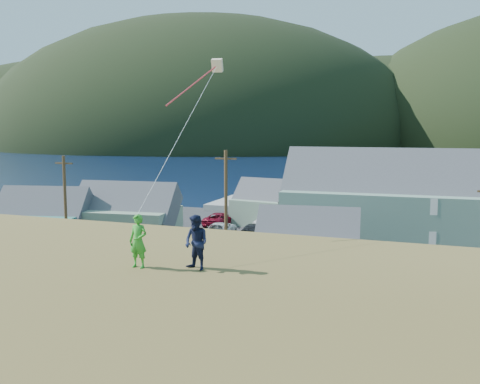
{
  "coord_description": "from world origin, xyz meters",
  "views": [
    {
      "loc": [
        10.37,
        -33.34,
        11.6
      ],
      "look_at": [
        2.68,
        -12.08,
        8.8
      ],
      "focal_mm": 40.0,
      "sensor_mm": 36.0,
      "label": 1
    }
  ],
  "objects_px": {
    "shed_white": "(307,244)",
    "kite_flyer_navy": "(196,243)",
    "shed_teal": "(43,220)",
    "kite_flyer_green": "(138,241)",
    "wharf": "(308,206)",
    "shed_palegreen_near": "(125,216)",
    "shed_palegreen_far": "(276,205)",
    "lodge": "(466,206)"
  },
  "relations": [
    {
      "from": "shed_palegreen_far",
      "to": "kite_flyer_navy",
      "type": "relative_size",
      "value": 6.26
    },
    {
      "from": "shed_teal",
      "to": "kite_flyer_green",
      "type": "relative_size",
      "value": 5.92
    },
    {
      "from": "lodge",
      "to": "wharf",
      "type": "bearing_deg",
      "value": 129.23
    },
    {
      "from": "wharf",
      "to": "shed_palegreen_near",
      "type": "distance_m",
      "value": 30.92
    },
    {
      "from": "shed_teal",
      "to": "shed_white",
      "type": "height_order",
      "value": "shed_teal"
    },
    {
      "from": "lodge",
      "to": "shed_white",
      "type": "relative_size",
      "value": 3.86
    },
    {
      "from": "wharf",
      "to": "lodge",
      "type": "xyz_separation_m",
      "value": [
        19.31,
        -21.85,
        3.99
      ]
    },
    {
      "from": "wharf",
      "to": "shed_teal",
      "type": "relative_size",
      "value": 2.61
    },
    {
      "from": "wharf",
      "to": "shed_palegreen_near",
      "type": "xyz_separation_m",
      "value": [
        -11.85,
        -28.47,
        2.33
      ]
    },
    {
      "from": "kite_flyer_green",
      "to": "kite_flyer_navy",
      "type": "distance_m",
      "value": 1.84
    },
    {
      "from": "shed_palegreen_far",
      "to": "kite_flyer_navy",
      "type": "distance_m",
      "value": 45.91
    },
    {
      "from": "shed_teal",
      "to": "shed_white",
      "type": "bearing_deg",
      "value": -14.94
    },
    {
      "from": "kite_flyer_green",
      "to": "shed_palegreen_far",
      "type": "bearing_deg",
      "value": 103.66
    },
    {
      "from": "shed_white",
      "to": "kite_flyer_navy",
      "type": "relative_size",
      "value": 5.05
    },
    {
      "from": "shed_palegreen_near",
      "to": "shed_palegreen_far",
      "type": "distance_m",
      "value": 18.1
    },
    {
      "from": "shed_teal",
      "to": "shed_palegreen_near",
      "type": "xyz_separation_m",
      "value": [
        7.05,
        3.48,
        0.18
      ]
    },
    {
      "from": "lodge",
      "to": "shed_teal",
      "type": "bearing_deg",
      "value": -167.44
    },
    {
      "from": "shed_white",
      "to": "shed_palegreen_far",
      "type": "relative_size",
      "value": 0.81
    },
    {
      "from": "shed_white",
      "to": "kite_flyer_navy",
      "type": "xyz_separation_m",
      "value": [
        2.25,
        -25.69,
        5.59
      ]
    },
    {
      "from": "shed_palegreen_near",
      "to": "kite_flyer_navy",
      "type": "xyz_separation_m",
      "value": [
        21.5,
        -30.23,
        5.26
      ]
    },
    {
      "from": "wharf",
      "to": "shed_palegreen_far",
      "type": "relative_size",
      "value": 2.45
    },
    {
      "from": "shed_teal",
      "to": "kite_flyer_navy",
      "type": "bearing_deg",
      "value": -55.76
    },
    {
      "from": "shed_palegreen_far",
      "to": "kite_flyer_navy",
      "type": "bearing_deg",
      "value": -67.98
    },
    {
      "from": "shed_teal",
      "to": "kite_flyer_green",
      "type": "xyz_separation_m",
      "value": [
        26.75,
        -27.16,
        5.44
      ]
    },
    {
      "from": "shed_teal",
      "to": "shed_palegreen_far",
      "type": "xyz_separation_m",
      "value": [
        18.3,
        17.65,
        -0.06
      ]
    },
    {
      "from": "shed_teal",
      "to": "shed_palegreen_far",
      "type": "height_order",
      "value": "shed_teal"
    },
    {
      "from": "wharf",
      "to": "lodge",
      "type": "bearing_deg",
      "value": -48.53
    },
    {
      "from": "lodge",
      "to": "shed_palegreen_far",
      "type": "height_order",
      "value": "lodge"
    },
    {
      "from": "wharf",
      "to": "kite_flyer_green",
      "type": "bearing_deg",
      "value": -82.43
    },
    {
      "from": "shed_palegreen_near",
      "to": "shed_white",
      "type": "bearing_deg",
      "value": -19.79
    },
    {
      "from": "kite_flyer_navy",
      "to": "shed_teal",
      "type": "bearing_deg",
      "value": 156.28
    },
    {
      "from": "shed_teal",
      "to": "kite_flyer_navy",
      "type": "relative_size",
      "value": 5.87
    },
    {
      "from": "shed_palegreen_far",
      "to": "shed_teal",
      "type": "bearing_deg",
      "value": -127.01
    },
    {
      "from": "wharf",
      "to": "lodge",
      "type": "height_order",
      "value": "lodge"
    },
    {
      "from": "shed_palegreen_near",
      "to": "shed_white",
      "type": "relative_size",
      "value": 1.26
    },
    {
      "from": "shed_teal",
      "to": "shed_white",
      "type": "distance_m",
      "value": 26.32
    },
    {
      "from": "lodge",
      "to": "shed_white",
      "type": "distance_m",
      "value": 16.44
    },
    {
      "from": "kite_flyer_green",
      "to": "kite_flyer_navy",
      "type": "relative_size",
      "value": 0.99
    },
    {
      "from": "shed_teal",
      "to": "shed_white",
      "type": "relative_size",
      "value": 1.16
    },
    {
      "from": "kite_flyer_navy",
      "to": "kite_flyer_green",
      "type": "bearing_deg",
      "value": -148.05
    },
    {
      "from": "shed_palegreen_far",
      "to": "lodge",
      "type": "bearing_deg",
      "value": -11.78
    },
    {
      "from": "lodge",
      "to": "shed_palegreen_near",
      "type": "distance_m",
      "value": 31.89
    }
  ]
}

